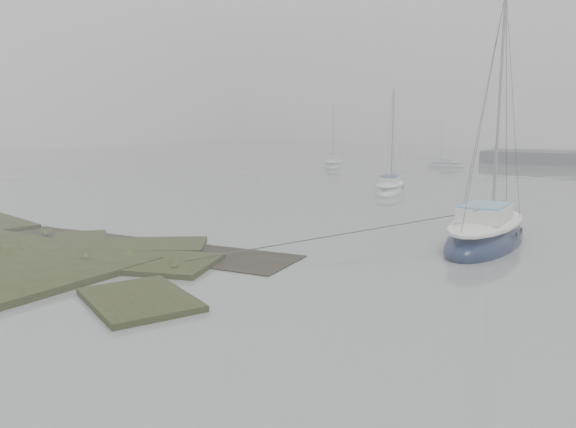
# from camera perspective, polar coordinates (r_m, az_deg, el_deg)

# --- Properties ---
(ground) EXTENTS (160.00, 160.00, 0.00)m
(ground) POSITION_cam_1_polar(r_m,az_deg,el_deg) (42.75, 15.63, 2.50)
(ground) COLOR slate
(ground) RESTS_ON ground
(sailboat_main) EXTENTS (2.66, 7.64, 10.71)m
(sailboat_main) POSITION_cam_1_polar(r_m,az_deg,el_deg) (23.77, 19.44, -2.15)
(sailboat_main) COLOR #0E1833
(sailboat_main) RESTS_ON ground
(sailboat_white) EXTENTS (3.09, 5.76, 7.74)m
(sailboat_white) POSITION_cam_1_polar(r_m,az_deg,el_deg) (39.16, 10.28, 2.45)
(sailboat_white) COLOR silver
(sailboat_white) RESTS_ON ground
(sailboat_far_a) EXTENTS (4.03, 5.79, 7.83)m
(sailboat_far_a) POSITION_cam_1_polar(r_m,az_deg,el_deg) (60.54, 4.57, 4.97)
(sailboat_far_a) COLOR #B3B8BD
(sailboat_far_a) RESTS_ON ground
(sailboat_far_c) EXTENTS (4.46, 2.07, 6.06)m
(sailboat_far_c) POSITION_cam_1_polar(r_m,az_deg,el_deg) (63.57, 15.73, 4.81)
(sailboat_far_c) COLOR #A4A9AD
(sailboat_far_c) RESTS_ON ground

